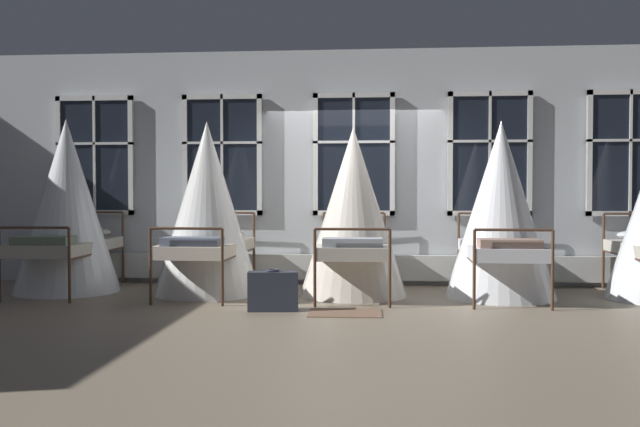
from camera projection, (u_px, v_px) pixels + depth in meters
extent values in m
plane|color=gray|center=(350.00, 296.00, 9.00)|extent=(24.83, 24.83, 0.00)
cube|color=silver|center=(354.00, 167.00, 10.18)|extent=(13.42, 0.10, 3.37)
cube|color=black|center=(95.00, 155.00, 10.39)|extent=(1.17, 0.02, 1.75)
cube|color=silver|center=(95.00, 212.00, 10.41)|extent=(1.17, 0.06, 0.07)
cube|color=silver|center=(94.00, 98.00, 10.36)|extent=(1.17, 0.06, 0.07)
cube|color=silver|center=(59.00, 156.00, 10.44)|extent=(0.07, 0.06, 1.75)
cube|color=silver|center=(131.00, 155.00, 10.34)|extent=(0.07, 0.06, 1.75)
cube|color=silver|center=(95.00, 155.00, 10.39)|extent=(0.04, 0.06, 1.75)
cube|color=silver|center=(95.00, 144.00, 10.38)|extent=(1.17, 0.06, 0.04)
cube|color=black|center=(222.00, 155.00, 10.23)|extent=(1.17, 0.02, 1.75)
cube|color=silver|center=(222.00, 213.00, 10.25)|extent=(1.17, 0.06, 0.07)
cube|color=silver|center=(222.00, 97.00, 10.20)|extent=(1.17, 0.06, 0.07)
cube|color=silver|center=(185.00, 155.00, 10.27)|extent=(0.07, 0.06, 1.75)
cube|color=silver|center=(260.00, 155.00, 10.18)|extent=(0.07, 0.06, 1.75)
cube|color=silver|center=(222.00, 155.00, 10.23)|extent=(0.04, 0.06, 1.75)
cube|color=silver|center=(222.00, 143.00, 10.22)|extent=(1.17, 0.06, 0.04)
cube|color=black|center=(354.00, 154.00, 10.06)|extent=(1.17, 0.02, 1.75)
cube|color=silver|center=(354.00, 213.00, 10.09)|extent=(1.17, 0.06, 0.07)
cube|color=silver|center=(354.00, 95.00, 10.04)|extent=(1.17, 0.06, 0.07)
cube|color=silver|center=(315.00, 154.00, 10.11)|extent=(0.07, 0.06, 1.75)
cube|color=silver|center=(392.00, 154.00, 10.01)|extent=(0.07, 0.06, 1.75)
cube|color=silver|center=(354.00, 154.00, 10.06)|extent=(0.04, 0.06, 1.75)
cube|color=silver|center=(354.00, 142.00, 10.06)|extent=(1.17, 0.06, 0.04)
cube|color=black|center=(490.00, 154.00, 9.90)|extent=(1.17, 0.02, 1.75)
cube|color=silver|center=(489.00, 213.00, 9.92)|extent=(1.17, 0.06, 0.07)
cube|color=silver|center=(490.00, 94.00, 9.87)|extent=(1.17, 0.06, 0.07)
cube|color=silver|center=(450.00, 154.00, 9.95)|extent=(0.07, 0.06, 1.75)
cube|color=silver|center=(530.00, 153.00, 9.85)|extent=(0.07, 0.06, 1.75)
cube|color=silver|center=(490.00, 154.00, 9.90)|extent=(0.04, 0.06, 1.75)
cube|color=silver|center=(490.00, 141.00, 9.89)|extent=(1.17, 0.06, 0.04)
cube|color=black|center=(630.00, 153.00, 9.73)|extent=(1.17, 0.02, 1.75)
cube|color=silver|center=(629.00, 214.00, 9.76)|extent=(1.17, 0.06, 0.07)
cube|color=silver|center=(631.00, 92.00, 9.71)|extent=(1.17, 0.06, 0.07)
cube|color=silver|center=(589.00, 153.00, 9.78)|extent=(0.07, 0.06, 1.75)
cube|color=silver|center=(630.00, 153.00, 9.73)|extent=(0.04, 0.06, 1.75)
cube|color=silver|center=(630.00, 140.00, 9.73)|extent=(1.17, 0.06, 0.04)
cube|color=silver|center=(354.00, 267.00, 10.09)|extent=(8.24, 0.10, 0.36)
cylinder|color=#4C3323|center=(66.00, 247.00, 10.36)|extent=(0.04, 0.04, 1.03)
cylinder|color=#4C3323|center=(123.00, 248.00, 10.31)|extent=(0.04, 0.04, 1.03)
cylinder|color=#4C3323|center=(69.00, 265.00, 8.40)|extent=(0.04, 0.04, 0.90)
cylinder|color=#4C3323|center=(36.00, 252.00, 9.40)|extent=(0.09, 1.91, 0.03)
cylinder|color=#4C3323|center=(99.00, 252.00, 9.35)|extent=(0.09, 1.91, 0.03)
cylinder|color=#4C3323|center=(94.00, 212.00, 10.32)|extent=(0.86, 0.06, 0.03)
cylinder|color=#4C3323|center=(34.00, 228.00, 8.41)|extent=(0.86, 0.06, 0.03)
cube|color=#B7B2A3|center=(67.00, 246.00, 9.37)|extent=(0.94, 1.96, 0.16)
ellipsoid|color=#B7B2A3|center=(88.00, 232.00, 10.08)|extent=(0.67, 0.42, 0.14)
cube|color=slate|center=(44.00, 240.00, 8.68)|extent=(0.72, 0.38, 0.10)
cone|color=white|center=(67.00, 205.00, 9.36)|extent=(1.38, 1.38, 2.30)
cylinder|color=#4C3323|center=(195.00, 248.00, 10.17)|extent=(0.04, 0.04, 1.03)
cylinder|color=#4C3323|center=(254.00, 249.00, 10.09)|extent=(0.04, 0.04, 1.03)
cylinder|color=#4C3323|center=(151.00, 267.00, 8.27)|extent=(0.04, 0.04, 0.90)
cylinder|color=#4C3323|center=(222.00, 267.00, 8.19)|extent=(0.04, 0.04, 0.90)
cylinder|color=#4C3323|center=(175.00, 253.00, 9.22)|extent=(0.06, 1.91, 0.03)
cylinder|color=#4C3323|center=(240.00, 254.00, 9.13)|extent=(0.06, 1.91, 0.03)
cylinder|color=#4C3323|center=(224.00, 213.00, 10.11)|extent=(0.86, 0.04, 0.03)
cylinder|color=#4C3323|center=(186.00, 228.00, 8.21)|extent=(0.86, 0.04, 0.03)
cube|color=beige|center=(207.00, 248.00, 9.17)|extent=(0.91, 1.94, 0.16)
ellipsoid|color=silver|center=(221.00, 233.00, 9.88)|extent=(0.66, 0.41, 0.14)
cube|color=slate|center=(192.00, 241.00, 8.48)|extent=(0.71, 0.37, 0.10)
cone|color=white|center=(207.00, 208.00, 9.16)|extent=(1.38, 1.38, 2.25)
cylinder|color=#4C3323|center=(324.00, 249.00, 10.02)|extent=(0.04, 0.04, 1.03)
cylinder|color=#4C3323|center=(384.00, 249.00, 9.97)|extent=(0.04, 0.04, 1.03)
cylinder|color=#4C3323|center=(315.00, 268.00, 8.11)|extent=(0.04, 0.04, 0.90)
cylinder|color=#4C3323|center=(390.00, 269.00, 8.06)|extent=(0.04, 0.04, 0.90)
cylinder|color=#4C3323|center=(320.00, 254.00, 9.06)|extent=(0.08, 1.91, 0.03)
cylinder|color=#4C3323|center=(387.00, 255.00, 9.01)|extent=(0.08, 1.91, 0.03)
cylinder|color=#4C3323|center=(354.00, 213.00, 9.98)|extent=(0.86, 0.06, 0.03)
cylinder|color=#4C3323|center=(352.00, 229.00, 8.07)|extent=(0.86, 0.06, 0.03)
cube|color=#B7B2A3|center=(353.00, 248.00, 9.04)|extent=(0.93, 1.96, 0.16)
ellipsoid|color=#B7B2A3|center=(354.00, 234.00, 9.75)|extent=(0.67, 0.42, 0.14)
cube|color=#8C939E|center=(353.00, 242.00, 8.34)|extent=(0.71, 0.38, 0.10)
cone|color=silver|center=(353.00, 211.00, 9.02)|extent=(1.38, 1.38, 2.16)
cylinder|color=#4C3323|center=(459.00, 250.00, 9.85)|extent=(0.04, 0.04, 1.03)
cylinder|color=#4C3323|center=(521.00, 251.00, 9.76)|extent=(0.04, 0.04, 1.03)
cylinder|color=#4C3323|center=(474.00, 270.00, 7.95)|extent=(0.04, 0.04, 0.90)
cylinder|color=#4C3323|center=(553.00, 270.00, 7.86)|extent=(0.04, 0.04, 0.90)
cylinder|color=#4C3323|center=(466.00, 256.00, 8.90)|extent=(0.06, 1.91, 0.03)
cylinder|color=#4C3323|center=(535.00, 256.00, 8.81)|extent=(0.06, 1.91, 0.03)
cylinder|color=#4C3323|center=(490.00, 213.00, 9.79)|extent=(0.86, 0.05, 0.03)
cylinder|color=#4C3323|center=(514.00, 230.00, 7.90)|extent=(0.86, 0.05, 0.03)
cube|color=silver|center=(500.00, 250.00, 8.86)|extent=(0.91, 1.95, 0.16)
ellipsoid|color=#B7B2A3|center=(492.00, 234.00, 9.56)|extent=(0.66, 0.41, 0.14)
cube|color=gray|center=(510.00, 243.00, 8.16)|extent=(0.71, 0.37, 0.10)
cone|color=white|center=(501.00, 209.00, 8.84)|extent=(1.38, 1.38, 2.22)
cylinder|color=#4C3323|center=(603.00, 251.00, 9.69)|extent=(0.04, 0.04, 1.03)
cylinder|color=#4C3323|center=(628.00, 257.00, 8.73)|extent=(0.03, 1.91, 0.03)
cylinder|color=#4C3323|center=(636.00, 214.00, 9.63)|extent=(0.86, 0.03, 0.03)
cube|color=brown|center=(345.00, 313.00, 7.69)|extent=(0.81, 0.58, 0.01)
cube|color=#2D3342|center=(273.00, 291.00, 7.86)|extent=(0.58, 0.26, 0.44)
cube|color=tan|center=(274.00, 290.00, 7.96)|extent=(0.50, 0.07, 0.03)
torus|color=#2D3342|center=(273.00, 270.00, 7.85)|extent=(0.16, 0.16, 0.02)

